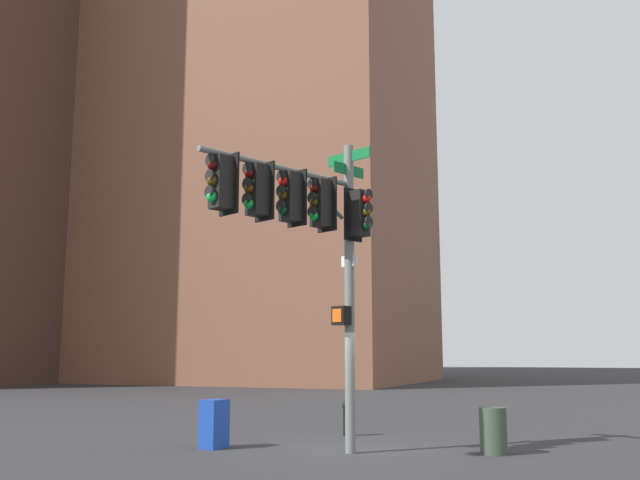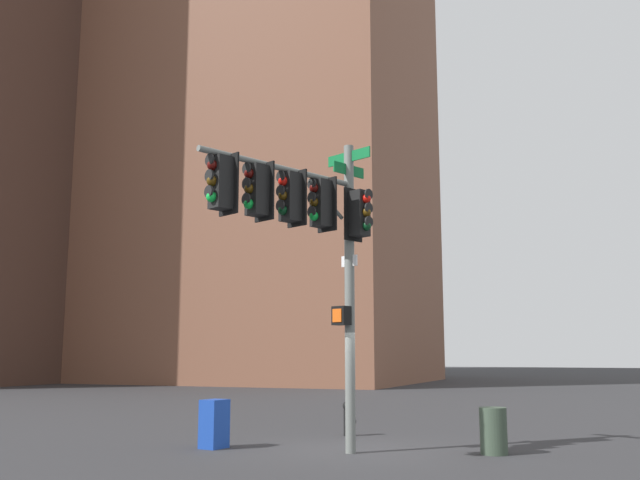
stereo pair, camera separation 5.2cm
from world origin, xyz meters
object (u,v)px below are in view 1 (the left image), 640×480
Objects in this scene: fire_hydrant at (347,417)px; litter_bin at (493,431)px; signal_pole_assembly at (309,224)px; newspaper_box at (214,424)px.

litter_bin reaches higher than fire_hydrant.
signal_pole_assembly reaches higher than fire_hydrant.
newspaper_box is (-1.91, -3.38, 0.05)m from fire_hydrant.
fire_hydrant is 4.44m from litter_bin.
signal_pole_assembly is at bearing -7.62° from newspaper_box.
signal_pole_assembly is 7.62× the size of fire_hydrant.
litter_bin is 6.01m from newspaper_box.
newspaper_box reaches higher than fire_hydrant.
fire_hydrant is 0.92× the size of litter_bin.
fire_hydrant is (-0.68, 4.16, -4.22)m from signal_pole_assembly.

